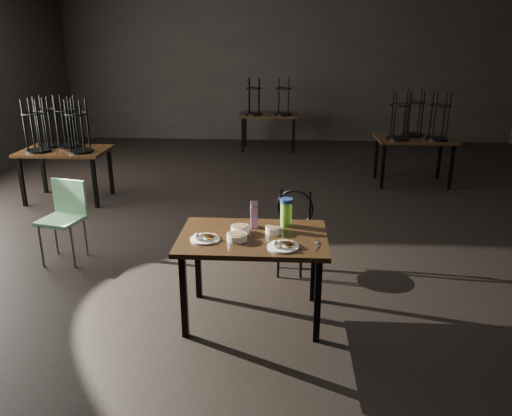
# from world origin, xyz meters

# --- Properties ---
(room) EXTENTS (12.00, 12.04, 3.22)m
(room) POSITION_xyz_m (-0.06, 0.01, 2.33)
(room) COLOR black
(room) RESTS_ON ground
(main_table) EXTENTS (1.20, 0.80, 0.75)m
(main_table) POSITION_xyz_m (-0.24, -1.68, 0.67)
(main_table) COLOR black
(main_table) RESTS_ON ground
(plate_left) EXTENTS (0.23, 0.23, 0.07)m
(plate_left) POSITION_xyz_m (-0.62, -1.79, 0.77)
(plate_left) COLOR white
(plate_left) RESTS_ON main_table
(plate_right) EXTENTS (0.24, 0.24, 0.08)m
(plate_right) POSITION_xyz_m (0.00, -1.91, 0.77)
(plate_right) COLOR white
(plate_right) RESTS_ON main_table
(bowl_near) EXTENTS (0.15, 0.15, 0.06)m
(bowl_near) POSITION_xyz_m (-0.35, -1.63, 0.78)
(bowl_near) COLOR white
(bowl_near) RESTS_ON main_table
(bowl_far) EXTENTS (0.13, 0.13, 0.05)m
(bowl_far) POSITION_xyz_m (-0.08, -1.61, 0.78)
(bowl_far) COLOR white
(bowl_far) RESTS_ON main_table
(bowl_big) EXTENTS (0.16, 0.16, 0.05)m
(bowl_big) POSITION_xyz_m (-0.36, -1.79, 0.78)
(bowl_big) COLOR white
(bowl_big) RESTS_ON main_table
(juice_carton) EXTENTS (0.06, 0.06, 0.23)m
(juice_carton) POSITION_xyz_m (-0.25, -1.49, 0.86)
(juice_carton) COLOR #7E1760
(juice_carton) RESTS_ON main_table
(water_bottle) EXTENTS (0.14, 0.14, 0.24)m
(water_bottle) POSITION_xyz_m (0.02, -1.44, 0.87)
(water_bottle) COLOR #8FE443
(water_bottle) RESTS_ON main_table
(spoon) EXTENTS (0.06, 0.20, 0.01)m
(spoon) POSITION_xyz_m (0.27, -1.81, 0.75)
(spoon) COLOR silver
(spoon) RESTS_ON main_table
(bentwood_chair) EXTENTS (0.43, 0.42, 0.84)m
(bentwood_chair) POSITION_xyz_m (0.08, -0.76, 0.50)
(bentwood_chair) COLOR black
(bentwood_chair) RESTS_ON ground
(school_chair) EXTENTS (0.48, 0.48, 0.85)m
(school_chair) POSITION_xyz_m (-2.31, -0.61, 0.52)
(school_chair) COLOR #7ABF89
(school_chair) RESTS_ON ground
(bg_table_left) EXTENTS (1.20, 0.80, 1.48)m
(bg_table_left) POSITION_xyz_m (-3.17, 1.37, 0.80)
(bg_table_left) COLOR black
(bg_table_left) RESTS_ON ground
(bg_table_right) EXTENTS (1.20, 0.80, 1.48)m
(bg_table_right) POSITION_xyz_m (2.04, 2.55, 0.78)
(bg_table_right) COLOR black
(bg_table_right) RESTS_ON ground
(bg_table_far) EXTENTS (1.20, 0.80, 1.48)m
(bg_table_far) POSITION_xyz_m (-0.37, 4.96, 0.75)
(bg_table_far) COLOR black
(bg_table_far) RESTS_ON ground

